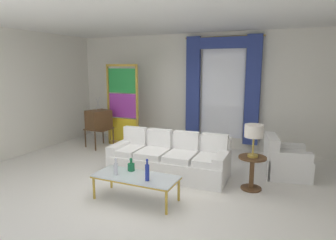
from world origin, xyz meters
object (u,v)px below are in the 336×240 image
Objects in this scene: bottle_blue_decanter at (147,172)px; bottle_amber_squat at (131,166)px; vintage_tv at (99,120)px; peacock_figurine at (128,143)px; bottle_crystal_tall at (116,168)px; stained_glass_divider at (123,107)px; coffee_table at (136,178)px; table_lamp_brass at (254,132)px; couch_white_long at (170,159)px; round_side_table at (252,170)px; armchair_white at (284,162)px.

bottle_blue_decanter reaches higher than bottle_amber_squat.
peacock_figurine is (0.95, -0.08, -0.51)m from vintage_tv.
stained_glass_divider is at bearing 120.22° from bottle_crystal_tall.
vintage_tv is at bearing 136.11° from bottle_amber_squat.
bottle_amber_squat is 3.23m from vintage_tv.
coffee_table is at bearing -56.23° from peacock_figurine.
table_lamp_brass is at bearing -19.58° from peacock_figurine.
couch_white_long is at bearing -36.06° from stained_glass_divider.
bottle_blue_decanter is 0.54m from bottle_amber_squat.
round_side_table is at bearing 0.00° from table_lamp_brass.
couch_white_long is 3.94× the size of peacock_figurine.
bottle_crystal_tall is 0.49× the size of table_lamp_brass.
stained_glass_divider is at bearing 156.19° from table_lamp_brass.
stained_glass_divider reaches higher than bottle_blue_decanter.
bottle_blue_decanter is at bearing -31.66° from bottle_amber_squat.
vintage_tv reaches higher than coffee_table.
armchair_white reaches higher than round_side_table.
peacock_figurine is (0.44, -0.47, -0.84)m from stained_glass_divider.
armchair_white is at bearing 20.68° from couch_white_long.
table_lamp_brass reaches higher than bottle_blue_decanter.
peacock_figurine is 1.05× the size of table_lamp_brass.
bottle_crystal_tall is at bearing -62.82° from peacock_figurine.
stained_glass_divider reaches higher than table_lamp_brass.
bottle_amber_squat is 0.16× the size of vintage_tv.
table_lamp_brass is (4.16, -1.22, 0.30)m from vintage_tv.
round_side_table is at bearing 28.76° from bottle_amber_squat.
peacock_figurine is 1.01× the size of round_side_table.
round_side_table is (3.65, -1.61, -0.70)m from stained_glass_divider.
couch_white_long is at bearing -32.39° from peacock_figurine.
armchair_white is at bearing -9.30° from stained_glass_divider.
couch_white_long is 1.47m from bottle_crystal_tall.
bottle_crystal_tall is 0.29× the size of armchair_white.
bottle_crystal_tall is (-0.58, 0.02, -0.03)m from bottle_blue_decanter.
couch_white_long is 1.47m from bottle_blue_decanter.
vintage_tv is at bearing 156.85° from couch_white_long.
round_side_table is at bearing 35.70° from coffee_table.
armchair_white is at bearing 41.94° from bottle_crystal_tall.
vintage_tv reaches higher than couch_white_long.
bottle_crystal_tall is 0.47× the size of peacock_figurine.
vintage_tv is (-2.19, 2.49, 0.21)m from bottle_crystal_tall.
bottle_crystal_tall is at bearing 178.40° from bottle_blue_decanter.
table_lamp_brass is (1.84, 1.01, 0.54)m from bottle_amber_squat.
bottle_blue_decanter is at bearing -42.16° from vintage_tv.
bottle_blue_decanter is 0.26× the size of vintage_tv.
table_lamp_brass is at bearing 35.70° from coffee_table.
bottle_crystal_tall is at bearing -48.69° from vintage_tv.
armchair_white reaches higher than bottle_amber_squat.
bottle_amber_squat reaches higher than peacock_figurine.
stained_glass_divider reaches higher than armchair_white.
peacock_figurine is (-1.56, 2.33, -0.15)m from coffee_table.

